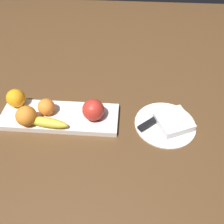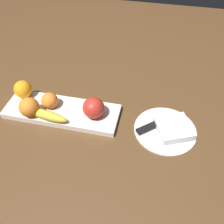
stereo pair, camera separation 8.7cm
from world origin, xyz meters
name	(u,v)px [view 2 (the right image)]	position (x,y,z in m)	size (l,w,h in m)	color
ground_plane	(49,116)	(0.00, 0.00, 0.00)	(2.40, 2.40, 0.00)	brown
fruit_tray	(62,111)	(0.05, 0.02, 0.01)	(0.45, 0.15, 0.02)	white
apple	(94,108)	(0.18, 0.02, 0.06)	(0.08, 0.08, 0.08)	red
banana	(47,115)	(0.02, -0.04, 0.04)	(0.16, 0.04, 0.04)	gold
orange_near_apple	(29,107)	(-0.06, -0.03, 0.06)	(0.08, 0.08, 0.08)	orange
orange_near_banana	(49,100)	(0.00, 0.03, 0.06)	(0.06, 0.06, 0.06)	orange
orange_center	(23,89)	(-0.13, 0.06, 0.06)	(0.07, 0.07, 0.07)	orange
dinner_plate	(165,129)	(0.45, 0.02, 0.00)	(0.23, 0.23, 0.01)	white
folded_napkin	(174,128)	(0.48, 0.02, 0.02)	(0.12, 0.12, 0.02)	white
knife	(151,126)	(0.40, 0.02, 0.01)	(0.15, 0.13, 0.01)	silver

